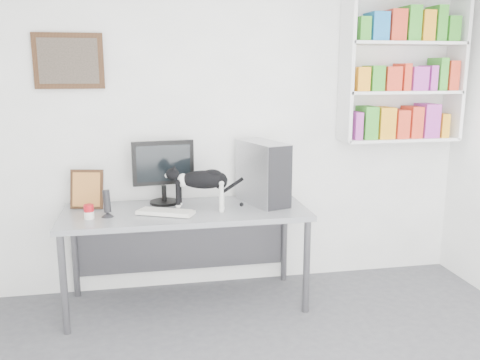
{
  "coord_description": "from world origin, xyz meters",
  "views": [
    {
      "loc": [
        -0.75,
        -2.18,
        1.84
      ],
      "look_at": [
        -0.05,
        1.53,
        1.01
      ],
      "focal_mm": 38.0,
      "sensor_mm": 36.0,
      "label": 1
    }
  ],
  "objects_px": {
    "bookshelf": "(403,68)",
    "leaning_print": "(87,188)",
    "soup_can": "(89,212)",
    "speaker": "(107,203)",
    "keyboard": "(166,212)",
    "cat": "(202,190)",
    "monitor": "(163,172)",
    "desk": "(187,258)",
    "pc_tower": "(263,173)"
  },
  "relations": [
    {
      "from": "bookshelf",
      "to": "leaning_print",
      "type": "relative_size",
      "value": 3.95
    },
    {
      "from": "soup_can",
      "to": "speaker",
      "type": "bearing_deg",
      "value": 11.95
    },
    {
      "from": "keyboard",
      "to": "cat",
      "type": "distance_m",
      "value": 0.32
    },
    {
      "from": "bookshelf",
      "to": "speaker",
      "type": "xyz_separation_m",
      "value": [
        -2.44,
        -0.33,
        -0.97
      ]
    },
    {
      "from": "monitor",
      "to": "soup_can",
      "type": "xyz_separation_m",
      "value": [
        -0.55,
        -0.33,
        -0.21
      ]
    },
    {
      "from": "bookshelf",
      "to": "desk",
      "type": "relative_size",
      "value": 0.66
    },
    {
      "from": "speaker",
      "to": "soup_can",
      "type": "xyz_separation_m",
      "value": [
        -0.13,
        -0.03,
        -0.05
      ]
    },
    {
      "from": "bookshelf",
      "to": "keyboard",
      "type": "distance_m",
      "value": 2.3
    },
    {
      "from": "pc_tower",
      "to": "leaning_print",
      "type": "height_order",
      "value": "pc_tower"
    },
    {
      "from": "cat",
      "to": "leaning_print",
      "type": "bearing_deg",
      "value": 177.95
    },
    {
      "from": "speaker",
      "to": "cat",
      "type": "bearing_deg",
      "value": -17.92
    },
    {
      "from": "desk",
      "to": "speaker",
      "type": "distance_m",
      "value": 0.76
    },
    {
      "from": "bookshelf",
      "to": "pc_tower",
      "type": "relative_size",
      "value": 2.48
    },
    {
      "from": "soup_can",
      "to": "cat",
      "type": "xyz_separation_m",
      "value": [
        0.83,
        0.06,
        0.11
      ]
    },
    {
      "from": "speaker",
      "to": "leaning_print",
      "type": "height_order",
      "value": "leaning_print"
    },
    {
      "from": "bookshelf",
      "to": "pc_tower",
      "type": "bearing_deg",
      "value": -172.53
    },
    {
      "from": "soup_can",
      "to": "keyboard",
      "type": "bearing_deg",
      "value": 1.35
    },
    {
      "from": "pc_tower",
      "to": "soup_can",
      "type": "distance_m",
      "value": 1.36
    },
    {
      "from": "soup_can",
      "to": "cat",
      "type": "bearing_deg",
      "value": 4.1
    },
    {
      "from": "bookshelf",
      "to": "speaker",
      "type": "distance_m",
      "value": 2.65
    },
    {
      "from": "desk",
      "to": "monitor",
      "type": "relative_size",
      "value": 3.6
    },
    {
      "from": "bookshelf",
      "to": "cat",
      "type": "xyz_separation_m",
      "value": [
        -1.74,
        -0.3,
        -0.91
      ]
    },
    {
      "from": "pc_tower",
      "to": "leaning_print",
      "type": "xyz_separation_m",
      "value": [
        -1.37,
        0.11,
        -0.09
      ]
    },
    {
      "from": "bookshelf",
      "to": "cat",
      "type": "height_order",
      "value": "bookshelf"
    },
    {
      "from": "keyboard",
      "to": "pc_tower",
      "type": "bearing_deg",
      "value": 37.29
    },
    {
      "from": "desk",
      "to": "soup_can",
      "type": "distance_m",
      "value": 0.84
    },
    {
      "from": "speaker",
      "to": "cat",
      "type": "height_order",
      "value": "cat"
    },
    {
      "from": "cat",
      "to": "desk",
      "type": "bearing_deg",
      "value": 170.88
    },
    {
      "from": "leaning_print",
      "to": "soup_can",
      "type": "relative_size",
      "value": 2.98
    },
    {
      "from": "monitor",
      "to": "keyboard",
      "type": "xyz_separation_m",
      "value": [
        -0.0,
        -0.32,
        -0.24
      ]
    },
    {
      "from": "monitor",
      "to": "soup_can",
      "type": "height_order",
      "value": "monitor"
    },
    {
      "from": "bookshelf",
      "to": "monitor",
      "type": "distance_m",
      "value": 2.17
    },
    {
      "from": "cat",
      "to": "keyboard",
      "type": "bearing_deg",
      "value": -156.98
    },
    {
      "from": "keyboard",
      "to": "soup_can",
      "type": "bearing_deg",
      "value": -154.46
    },
    {
      "from": "bookshelf",
      "to": "soup_can",
      "type": "height_order",
      "value": "bookshelf"
    },
    {
      "from": "monitor",
      "to": "pc_tower",
      "type": "bearing_deg",
      "value": -17.03
    },
    {
      "from": "monitor",
      "to": "cat",
      "type": "distance_m",
      "value": 0.4
    },
    {
      "from": "monitor",
      "to": "keyboard",
      "type": "bearing_deg",
      "value": -97.7
    },
    {
      "from": "monitor",
      "to": "leaning_print",
      "type": "distance_m",
      "value": 0.6
    },
    {
      "from": "bookshelf",
      "to": "keyboard",
      "type": "bearing_deg",
      "value": -170.33
    },
    {
      "from": "speaker",
      "to": "cat",
      "type": "xyz_separation_m",
      "value": [
        0.7,
        0.03,
        0.06
      ]
    },
    {
      "from": "bookshelf",
      "to": "cat",
      "type": "distance_m",
      "value": 1.99
    },
    {
      "from": "desk",
      "to": "soup_can",
      "type": "height_order",
      "value": "soup_can"
    },
    {
      "from": "keyboard",
      "to": "leaning_print",
      "type": "bearing_deg",
      "value": 178.11
    },
    {
      "from": "bookshelf",
      "to": "desk",
      "type": "distance_m",
      "value": 2.38
    },
    {
      "from": "pc_tower",
      "to": "leaning_print",
      "type": "relative_size",
      "value": 1.59
    },
    {
      "from": "keyboard",
      "to": "cat",
      "type": "xyz_separation_m",
      "value": [
        0.28,
        0.05,
        0.15
      ]
    },
    {
      "from": "keyboard",
      "to": "pc_tower",
      "type": "height_order",
      "value": "pc_tower"
    },
    {
      "from": "desk",
      "to": "pc_tower",
      "type": "distance_m",
      "value": 0.9
    },
    {
      "from": "desk",
      "to": "pc_tower",
      "type": "relative_size",
      "value": 3.74
    }
  ]
}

